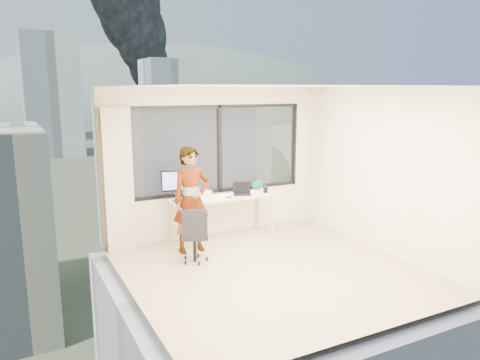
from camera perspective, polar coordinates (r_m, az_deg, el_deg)
floor at (r=6.76m, az=3.95°, el=-11.09°), size 4.00×4.00×0.01m
ceiling at (r=6.26m, az=4.27°, el=11.52°), size 4.00×4.00×0.01m
wall_front at (r=4.83m, az=16.51°, el=-4.41°), size 4.00×0.01×2.60m
wall_left at (r=5.63m, az=-13.59°, el=-2.07°), size 0.01×4.00×2.60m
wall_right at (r=7.60m, az=17.11°, el=1.14°), size 0.01×4.00×2.60m
window_wall at (r=8.12m, az=-2.92°, el=3.85°), size 3.30×0.16×1.55m
curtain at (r=7.52m, az=-14.89°, el=-0.00°), size 0.45×0.14×2.30m
desk at (r=8.03m, az=-2.16°, el=-4.62°), size 1.80×0.60×0.75m
chair at (r=6.95m, az=-5.67°, el=-6.66°), size 0.57×0.57×0.87m
person at (r=7.30m, az=-6.05°, el=-2.47°), size 0.63×0.42×1.69m
monitor at (r=7.64m, az=-7.85°, el=-0.62°), size 0.53×0.24×0.52m
game_console at (r=8.03m, az=-4.99°, el=-1.59°), size 0.34×0.29×0.08m
laptop at (r=8.01m, az=0.28°, el=-1.14°), size 0.41×0.42×0.20m
cellphone at (r=7.85m, az=-1.35°, el=-2.10°), size 0.12×0.09×0.01m
pen_cup at (r=8.20m, az=3.19°, el=-1.21°), size 0.09×0.09×0.11m
handbag at (r=8.45m, az=2.14°, el=-0.52°), size 0.27×0.19×0.19m
exterior_ground at (r=126.47m, az=-25.47°, el=2.59°), size 400.00×400.00×0.04m
near_bldg_b at (r=46.74m, az=-7.64°, el=0.55°), size 14.00×13.00×16.00m
near_bldg_c at (r=48.49m, az=17.26°, el=-3.10°), size 12.00×10.00×10.00m
far_tower_b at (r=125.86m, az=-22.37°, el=9.67°), size 13.00×13.00×30.00m
far_tower_c at (r=153.19m, az=-8.93°, el=9.74°), size 15.00×15.00×26.00m
hill_b at (r=341.74m, az=-9.65°, el=8.28°), size 300.00×220.00×96.00m
tree_b at (r=27.26m, az=-9.19°, el=-15.21°), size 7.60×7.60×9.00m
tree_c at (r=53.17m, az=1.90°, el=-1.36°), size 8.40×8.40×10.00m
smoke_plume_b at (r=186.38m, az=-9.20°, el=18.61°), size 30.00×18.00×70.00m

